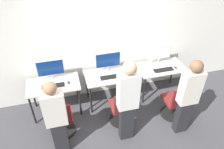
# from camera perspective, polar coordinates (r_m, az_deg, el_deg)

# --- Properties ---
(ground_plane) EXTENTS (20.00, 20.00, 0.00)m
(ground_plane) POSITION_cam_1_polar(r_m,az_deg,el_deg) (5.00, 0.36, -9.18)
(ground_plane) COLOR #3D3D42
(wall_back) EXTENTS (12.00, 0.05, 2.80)m
(wall_back) POSITION_cam_1_polar(r_m,az_deg,el_deg) (4.72, -1.93, 9.14)
(wall_back) COLOR silver
(wall_back) RESTS_ON ground_plane
(desk_left) EXTENTS (1.07, 0.61, 0.76)m
(desk_left) POSITION_cam_1_polar(r_m,az_deg,el_deg) (4.69, -14.96, -3.36)
(desk_left) COLOR #BCB7AD
(desk_left) RESTS_ON ground_plane
(monitor_left) EXTENTS (0.54, 0.18, 0.47)m
(monitor_left) POSITION_cam_1_polar(r_m,az_deg,el_deg) (4.61, -15.76, 1.36)
(monitor_left) COLOR #B2B2B7
(monitor_left) RESTS_ON desk_left
(keyboard_left) EXTENTS (0.45, 0.13, 0.02)m
(keyboard_left) POSITION_cam_1_polar(r_m,az_deg,el_deg) (4.57, -15.13, -2.92)
(keyboard_left) COLOR black
(keyboard_left) RESTS_ON desk_left
(mouse_left) EXTENTS (0.06, 0.09, 0.03)m
(mouse_left) POSITION_cam_1_polar(r_m,az_deg,el_deg) (4.58, -11.27, -2.04)
(mouse_left) COLOR #333333
(mouse_left) RESTS_ON desk_left
(office_chair_left) EXTENTS (0.48, 0.48, 0.90)m
(office_chair_left) POSITION_cam_1_polar(r_m,az_deg,el_deg) (4.40, -12.97, -11.66)
(office_chair_left) COLOR black
(office_chair_left) RESTS_ON ground_plane
(person_left) EXTENTS (0.36, 0.21, 1.62)m
(person_left) POSITION_cam_1_polar(r_m,az_deg,el_deg) (3.78, -14.38, -10.75)
(person_left) COLOR #232328
(person_left) RESTS_ON ground_plane
(desk_center) EXTENTS (1.07, 0.61, 0.76)m
(desk_center) POSITION_cam_1_polar(r_m,az_deg,el_deg) (4.77, -0.56, -1.08)
(desk_center) COLOR #BCB7AD
(desk_center) RESTS_ON ground_plane
(monitor_center) EXTENTS (0.54, 0.18, 0.47)m
(monitor_center) POSITION_cam_1_polar(r_m,az_deg,el_deg) (4.68, -1.05, 3.51)
(monitor_center) COLOR #B2B2B7
(monitor_center) RESTS_ON desk_center
(keyboard_center) EXTENTS (0.45, 0.13, 0.02)m
(keyboard_center) POSITION_cam_1_polar(r_m,az_deg,el_deg) (4.64, -0.32, -0.64)
(keyboard_center) COLOR black
(keyboard_center) RESTS_ON desk_center
(mouse_center) EXTENTS (0.06, 0.09, 0.03)m
(mouse_center) POSITION_cam_1_polar(r_m,az_deg,el_deg) (4.73, 3.30, 0.17)
(mouse_center) COLOR #333333
(mouse_center) RESTS_ON desk_center
(office_chair_center) EXTENTS (0.48, 0.48, 0.90)m
(office_chair_center) POSITION_cam_1_polar(r_m,az_deg,el_deg) (4.49, 2.58, -9.12)
(office_chair_center) COLOR black
(office_chair_center) RESTS_ON ground_plane
(person_center) EXTENTS (0.36, 0.23, 1.78)m
(person_center) POSITION_cam_1_polar(r_m,az_deg,el_deg) (3.81, 4.13, -6.63)
(person_center) COLOR #232328
(person_center) RESTS_ON ground_plane
(desk_right) EXTENTS (1.07, 0.61, 0.76)m
(desk_right) POSITION_cam_1_polar(r_m,az_deg,el_deg) (5.14, 12.54, 1.06)
(desk_right) COLOR #BCB7AD
(desk_right) RESTS_ON ground_plane
(monitor_right) EXTENTS (0.54, 0.18, 0.47)m
(monitor_right) POSITION_cam_1_polar(r_m,az_deg,el_deg) (5.06, 12.31, 5.41)
(monitor_right) COLOR #B2B2B7
(monitor_right) RESTS_ON desk_right
(keyboard_right) EXTENTS (0.45, 0.13, 0.02)m
(keyboard_right) POSITION_cam_1_polar(r_m,az_deg,el_deg) (4.98, 13.32, 1.20)
(keyboard_right) COLOR black
(keyboard_right) RESTS_ON desk_right
(mouse_right) EXTENTS (0.06, 0.09, 0.03)m
(mouse_right) POSITION_cam_1_polar(r_m,az_deg,el_deg) (5.12, 16.24, 1.78)
(mouse_right) COLOR #333333
(mouse_right) RESTS_ON desk_right
(office_chair_right) EXTENTS (0.48, 0.48, 0.90)m
(office_chair_right) POSITION_cam_1_polar(r_m,az_deg,el_deg) (4.79, 16.17, -7.32)
(office_chair_right) COLOR black
(office_chair_right) RESTS_ON ground_plane
(person_right) EXTENTS (0.36, 0.22, 1.69)m
(person_right) POSITION_cam_1_polar(r_m,az_deg,el_deg) (4.19, 19.28, -5.33)
(person_right) COLOR #232328
(person_right) RESTS_ON ground_plane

